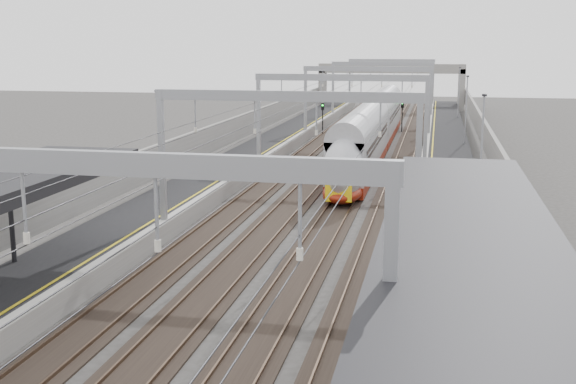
% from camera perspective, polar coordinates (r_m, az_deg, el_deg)
% --- Properties ---
extents(platform_left, '(4.00, 120.00, 1.00)m').
position_cam_1_polar(platform_left, '(59.27, -3.20, 2.58)').
color(platform_left, black).
rests_on(platform_left, ground).
extents(platform_right, '(4.00, 120.00, 1.00)m').
position_cam_1_polar(platform_right, '(57.33, 12.46, 2.02)').
color(platform_right, black).
rests_on(platform_right, ground).
extents(tracks, '(11.40, 140.00, 0.20)m').
position_cam_1_polar(tracks, '(57.83, 4.49, 1.89)').
color(tracks, black).
rests_on(tracks, ground).
extents(overhead_line, '(13.00, 140.00, 6.60)m').
position_cam_1_polar(overhead_line, '(63.68, 5.34, 8.28)').
color(overhead_line, gray).
rests_on(overhead_line, platform_left).
extents(canopy_right, '(4.40, 30.00, 4.24)m').
position_cam_1_polar(canopy_right, '(15.31, 14.80, -6.51)').
color(canopy_right, black).
rests_on(canopy_right, platform_right).
extents(overbridge, '(22.00, 2.20, 6.90)m').
position_cam_1_polar(overbridge, '(111.88, 8.15, 9.19)').
color(overbridge, slate).
rests_on(overbridge, ground).
extents(wall_left, '(0.30, 120.00, 3.20)m').
position_cam_1_polar(wall_left, '(60.00, -6.18, 3.71)').
color(wall_left, slate).
rests_on(wall_left, ground).
extents(wall_right, '(0.30, 120.00, 3.20)m').
position_cam_1_polar(wall_right, '(57.30, 15.71, 2.97)').
color(wall_right, slate).
rests_on(wall_right, ground).
extents(train, '(2.54, 46.30, 4.02)m').
position_cam_1_polar(train, '(64.05, 6.62, 4.54)').
color(train, maroon).
rests_on(train, ground).
extents(signal_green, '(0.32, 0.32, 3.48)m').
position_cam_1_polar(signal_green, '(79.43, 2.76, 6.27)').
color(signal_green, black).
rests_on(signal_green, ground).
extents(signal_red_near, '(0.32, 0.32, 3.48)m').
position_cam_1_polar(signal_red_near, '(83.16, 9.02, 6.38)').
color(signal_red_near, black).
rests_on(signal_red_near, ground).
extents(signal_red_far, '(0.32, 0.32, 3.48)m').
position_cam_1_polar(signal_red_far, '(78.46, 10.46, 6.02)').
color(signal_red_far, black).
rests_on(signal_red_far, ground).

